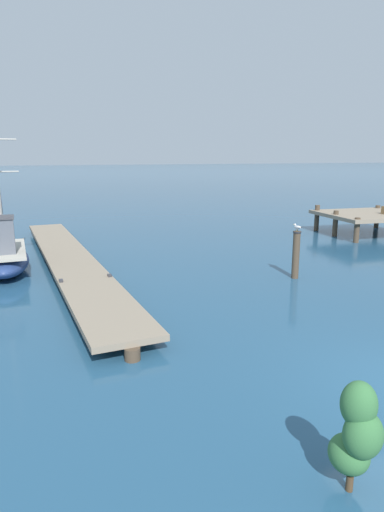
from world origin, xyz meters
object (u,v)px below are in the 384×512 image
object	(u,v)px
mooring_piling	(296,254)
coastal_shrub	(357,433)
fishing_boat_3	(4,255)
perched_seagull	(297,227)

from	to	relation	value
mooring_piling	coastal_shrub	world-z (taller)	mooring_piling
fishing_boat_3	coastal_shrub	size ratio (longest dim) A/B	4.29
fishing_boat_3	mooring_piling	bearing A→B (deg)	-25.77
fishing_boat_3	perched_seagull	xyz separation A→B (m)	(10.06, -4.86, 1.23)
mooring_piling	coastal_shrub	size ratio (longest dim) A/B	1.10
fishing_boat_3	perched_seagull	bearing A→B (deg)	-25.80
fishing_boat_3	mooring_piling	xyz separation A→B (m)	(10.06, -4.86, 0.23)
fishing_boat_3	coastal_shrub	xyz separation A→B (m)	(4.64, -14.16, 0.18)
mooring_piling	perched_seagull	xyz separation A→B (m)	(0.00, -0.01, 1.00)
perched_seagull	coastal_shrub	distance (m)	10.81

